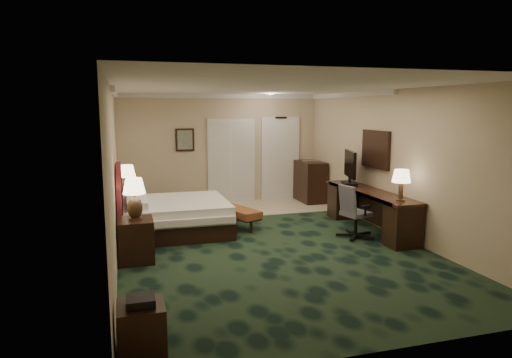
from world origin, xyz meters
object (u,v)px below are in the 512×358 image
object	(u,v)px
tv	(350,168)
bed	(176,217)
nightstand_far	(130,209)
side_table	(142,329)
lamp_far	(127,181)
minibar	(310,182)
nightstand_near	(136,240)
bed_bench	(237,218)
lamp_near	(135,199)
desk_chair	(356,211)
desk	(369,211)

from	to	relation	value
tv	bed	bearing A→B (deg)	-166.44
nightstand_far	side_table	size ratio (longest dim) A/B	1.10
lamp_far	side_table	world-z (taller)	lamp_far
bed	minibar	world-z (taller)	minibar
nightstand_near	tv	bearing A→B (deg)	17.16
bed_bench	minibar	distance (m)	3.11
nightstand_near	bed_bench	distance (m)	2.53
side_table	tv	xyz separation A→B (m)	(4.39, 4.14, 0.89)
bed_bench	tv	xyz separation A→B (m)	(2.35, -0.20, 0.94)
lamp_far	nightstand_far	bearing A→B (deg)	-50.77
lamp_near	tv	bearing A→B (deg)	17.14
bed	lamp_near	xyz separation A→B (m)	(-0.78, -1.50, 0.68)
minibar	lamp_near	bearing A→B (deg)	-141.38
lamp_far	desk_chair	distance (m)	4.70
minibar	lamp_far	bearing A→B (deg)	-169.62
side_table	tv	size ratio (longest dim) A/B	0.53
side_table	desk_chair	world-z (taller)	desk_chair
lamp_near	tv	size ratio (longest dim) A/B	0.70
nightstand_far	desk	xyz separation A→B (m)	(4.45, -2.06, 0.12)
desk	lamp_far	bearing A→B (deg)	154.96
lamp_near	side_table	distance (m)	2.90
bed_bench	tv	world-z (taller)	tv
lamp_near	minibar	size ratio (longest dim) A/B	0.62
side_table	desk_chair	xyz separation A→B (m)	(3.94, 3.02, 0.25)
bed	bed_bench	bearing A→B (deg)	1.85
side_table	desk	world-z (taller)	desk
nightstand_far	bed	bearing A→B (deg)	-54.18
desk_chair	lamp_near	bearing A→B (deg)	169.28
lamp_near	side_table	world-z (taller)	lamp_near
minibar	bed	bearing A→B (deg)	-150.97
lamp_far	minibar	size ratio (longest dim) A/B	0.64
side_table	tv	bearing A→B (deg)	43.38
lamp_near	desk	distance (m)	4.48
lamp_near	lamp_far	size ratio (longest dim) A/B	0.98
nightstand_near	lamp_far	xyz separation A→B (m)	(-0.07, 2.69, 0.53)
bed	lamp_near	distance (m)	1.82
desk_chair	minibar	xyz separation A→B (m)	(0.48, 3.29, 0.02)
nightstand_far	desk_chair	world-z (taller)	desk_chair
lamp_near	tv	world-z (taller)	tv
nightstand_far	tv	world-z (taller)	tv
nightstand_near	minibar	size ratio (longest dim) A/B	0.64
desk	minibar	size ratio (longest dim) A/B	2.64
lamp_near	lamp_far	distance (m)	2.69
tv	side_table	bearing A→B (deg)	-120.49
nightstand_near	bed	bearing A→B (deg)	62.48
side_table	desk	xyz separation A→B (m)	(4.43, 3.40, 0.15)
lamp_far	desk	bearing A→B (deg)	-25.04
bed	side_table	bearing A→B (deg)	-100.72
nightstand_far	desk	distance (m)	4.91
tv	desk_chair	world-z (taller)	tv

